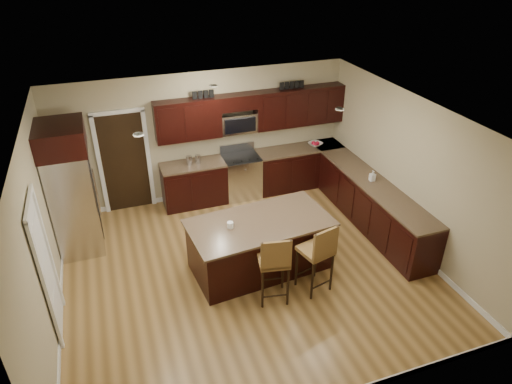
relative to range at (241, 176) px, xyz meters
name	(u,v)px	position (x,y,z in m)	size (l,w,h in m)	color
floor	(248,269)	(-0.68, -2.45, -0.47)	(6.00, 6.00, 0.00)	olive
ceiling	(246,120)	(-0.68, -2.45, 2.23)	(6.00, 6.00, 0.00)	silver
wall_back	(205,137)	(-0.68, 0.30, 0.88)	(6.00, 6.00, 0.00)	tan
wall_left	(40,238)	(-3.68, -2.45, 0.88)	(5.50, 5.50, 0.00)	tan
wall_right	(409,172)	(2.32, -2.45, 0.88)	(5.50, 5.50, 0.00)	tan
base_cabinets	(313,188)	(1.22, -1.01, -0.01)	(4.02, 3.96, 0.92)	black
upper_cabinets	(255,111)	(0.36, 0.13, 1.37)	(4.00, 0.33, 0.80)	black
range	(241,176)	(0.00, 0.00, 0.00)	(0.76, 0.64, 1.11)	silver
microwave	(238,123)	(0.00, 0.15, 1.15)	(0.76, 0.31, 0.40)	silver
doorway	(125,163)	(-2.33, 0.28, 0.56)	(0.85, 0.03, 2.06)	black
pantry_door	(46,270)	(-3.66, -2.75, 0.55)	(0.03, 0.80, 2.04)	white
letter_decor	(248,90)	(0.22, 0.13, 1.82)	(2.20, 0.03, 0.15)	black
island	(260,246)	(-0.46, -2.45, -0.04)	(2.42, 1.41, 0.92)	black
stool_mid	(274,262)	(-0.54, -3.30, 0.28)	(0.53, 0.53, 1.21)	olive
stool_right	(319,251)	(0.19, -3.30, 0.29)	(0.56, 0.56, 1.23)	olive
refrigerator	(71,188)	(-3.30, -0.80, 0.73)	(0.79, 1.01, 2.35)	silver
floor_mat	(219,233)	(-0.85, -1.26, -0.47)	(0.81, 0.54, 0.01)	olive
fruit_bowl	(315,144)	(1.72, 0.00, 0.48)	(0.30, 0.30, 0.07)	silver
soap_bottle	(372,176)	(2.02, -1.83, 0.55)	(0.09, 0.10, 0.21)	#B2B2B2
canister_tall	(189,160)	(-1.09, 0.00, 0.54)	(0.12, 0.12, 0.18)	silver
canister_short	(198,159)	(-0.91, 0.00, 0.54)	(0.11, 0.11, 0.18)	silver
island_jar	(230,225)	(-0.96, -2.45, 0.50)	(0.10, 0.10, 0.10)	white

